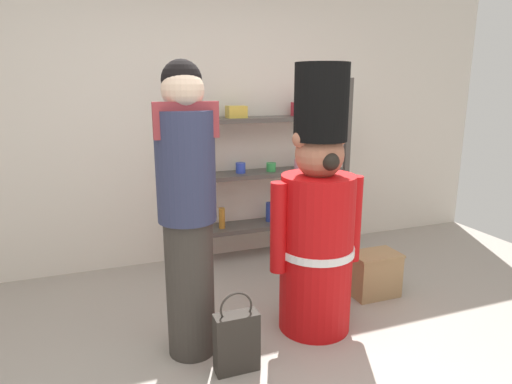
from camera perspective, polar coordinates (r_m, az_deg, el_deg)
back_wall at (r=4.19m, az=-8.14°, el=8.86°), size 6.40×0.12×2.60m
merchandise_shelf at (r=4.24m, az=1.89°, el=3.06°), size 1.54×0.35×1.70m
teddy_bear_guard at (r=2.95m, az=7.87°, el=-3.88°), size 0.66×0.50×1.77m
person_shopper at (r=2.63m, az=-8.84°, el=-1.99°), size 0.36×0.34×1.78m
shopping_bag at (r=2.73m, az=-2.51°, el=-18.57°), size 0.26×0.11×0.50m
display_crate at (r=3.70m, az=14.93°, el=-10.14°), size 0.38×0.25×0.35m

